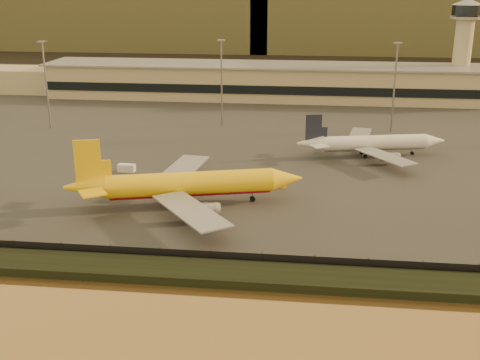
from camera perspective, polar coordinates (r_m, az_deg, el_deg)
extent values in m
plane|color=black|center=(106.52, -2.70, -4.89)|extent=(900.00, 900.00, 0.00)
cube|color=black|center=(91.11, -4.47, -8.70)|extent=(320.00, 7.00, 1.40)
cube|color=#2D2D2D|center=(196.66, 1.82, 6.11)|extent=(320.00, 220.00, 0.20)
cube|color=black|center=(94.35, -4.01, -7.28)|extent=(300.00, 0.05, 2.20)
cube|color=tan|center=(224.90, 2.52, 9.26)|extent=(160.00, 22.00, 12.00)
cube|color=black|center=(214.05, 2.29, 8.52)|extent=(160.00, 0.60, 3.00)
cube|color=gray|center=(223.98, 2.55, 10.85)|extent=(164.00, 24.00, 0.60)
cube|color=tan|center=(254.24, -19.56, 8.96)|extent=(50.00, 18.00, 9.00)
cylinder|color=tan|center=(235.14, 20.26, 10.78)|extent=(6.40, 6.40, 30.00)
cylinder|color=black|center=(233.81, 20.73, 14.84)|extent=(10.40, 10.40, 3.50)
cone|color=gray|center=(233.70, 20.81, 15.51)|extent=(11.20, 11.20, 2.00)
cylinder|color=gray|center=(233.93, 20.65, 14.22)|extent=(11.20, 11.20, 0.80)
cylinder|color=slate|center=(185.49, -17.87, 8.45)|extent=(0.50, 0.50, 25.00)
cube|color=slate|center=(183.90, -18.27, 12.34)|extent=(2.20, 2.20, 0.40)
cylinder|color=slate|center=(180.79, -1.76, 9.08)|extent=(0.50, 0.50, 25.00)
cube|color=slate|center=(179.15, -1.80, 13.09)|extent=(2.20, 2.20, 0.40)
cylinder|color=slate|center=(178.41, 14.41, 8.39)|extent=(0.50, 0.50, 25.00)
cube|color=slate|center=(176.75, 14.75, 12.44)|extent=(2.20, 2.20, 0.40)
cube|color=brown|center=(463.83, -13.48, 16.20)|extent=(260.00, 160.00, 55.00)
cylinder|color=yellow|center=(117.11, -4.70, -0.32)|extent=(32.09, 12.93, 4.62)
cylinder|color=#AF0A18|center=(117.38, -4.69, -0.70)|extent=(30.96, 11.72, 3.61)
cone|color=yellow|center=(119.78, 4.45, 0.12)|extent=(7.23, 6.11, 4.62)
cone|color=yellow|center=(117.52, -14.48, -0.62)|extent=(8.94, 6.58, 4.62)
cube|color=yellow|center=(115.91, -14.24, 1.77)|extent=(4.81, 1.65, 8.09)
cube|color=yellow|center=(121.60, -13.47, 0.28)|extent=(4.64, 4.59, 0.28)
cube|color=yellow|center=(112.88, -13.81, -1.18)|extent=(6.13, 6.11, 0.28)
cube|color=gray|center=(129.01, -5.48, 1.06)|extent=(8.50, 20.59, 0.28)
cylinder|color=gray|center=(126.67, -4.38, 0.16)|extent=(5.82, 3.86, 2.54)
cube|color=gray|center=(105.79, -4.70, -2.89)|extent=(17.08, 19.68, 0.28)
cylinder|color=gray|center=(109.19, -3.63, -2.88)|extent=(5.82, 3.86, 2.54)
cylinder|color=black|center=(119.76, 1.19, -1.80)|extent=(1.20, 1.05, 1.02)
cylinder|color=slate|center=(119.58, 1.19, -1.56)|extent=(0.18, 0.18, 2.08)
cylinder|color=black|center=(116.33, -6.22, -2.54)|extent=(1.20, 1.05, 1.02)
cylinder|color=slate|center=(116.14, -6.23, -2.30)|extent=(0.18, 0.18, 2.08)
cylinder|color=black|center=(120.22, -6.31, -1.84)|extent=(1.20, 1.05, 1.02)
cylinder|color=slate|center=(120.04, -6.32, -1.60)|extent=(0.18, 0.18, 2.08)
cylinder|color=white|center=(153.62, 12.64, 3.49)|extent=(26.34, 9.47, 3.64)
cylinder|color=gray|center=(153.78, 12.62, 3.26)|extent=(25.45, 8.53, 2.84)
cone|color=white|center=(159.32, 17.99, 3.56)|extent=(5.79, 4.70, 3.64)
cone|color=white|center=(149.11, 6.66, 3.48)|extent=(7.20, 5.03, 3.64)
cube|color=#1B2031|center=(148.29, 7.00, 4.98)|extent=(3.96, 1.19, 6.37)
cube|color=white|center=(152.79, 6.90, 3.94)|extent=(3.92, 3.76, 0.22)
cube|color=white|center=(145.95, 7.54, 3.23)|extent=(4.90, 4.84, 0.22)
cube|color=gray|center=(162.74, 11.27, 4.19)|extent=(7.57, 16.97, 0.22)
cylinder|color=gray|center=(161.28, 12.12, 3.64)|extent=(4.71, 2.94, 2.00)
cube|color=gray|center=(144.46, 13.59, 2.21)|extent=(13.58, 16.33, 0.22)
cylinder|color=gray|center=(147.56, 13.91, 2.12)|extent=(4.71, 2.94, 2.00)
cylinder|color=black|center=(157.89, 16.01, 2.47)|extent=(0.92, 0.80, 0.80)
cylinder|color=slate|center=(157.78, 16.02, 2.62)|extent=(0.19, 0.19, 1.64)
cylinder|color=black|center=(152.07, 11.78, 2.21)|extent=(0.92, 0.80, 0.80)
cylinder|color=slate|center=(151.96, 11.79, 2.36)|extent=(0.19, 0.19, 1.64)
cylinder|color=black|center=(155.06, 11.41, 2.54)|extent=(0.92, 0.80, 0.80)
cylinder|color=slate|center=(154.95, 11.42, 2.69)|extent=(0.19, 0.19, 1.64)
cube|color=yellow|center=(128.35, 3.35, -0.18)|extent=(4.63, 2.29, 2.04)
cube|color=white|center=(140.53, -10.70, 1.13)|extent=(3.96, 1.88, 1.76)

